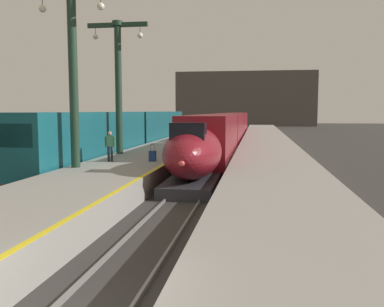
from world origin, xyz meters
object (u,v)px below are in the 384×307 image
passenger_near_edge (110,144)px  regional_train_adjacent (129,131)px  highspeed_train_main (228,129)px  rolling_suitcase (153,156)px  station_column_mid (73,60)px  station_column_far (118,74)px

passenger_near_edge → regional_train_adjacent: bearing=103.0°
highspeed_train_main → passenger_near_edge: bearing=-102.6°
highspeed_train_main → rolling_suitcase: size_ratio=57.44×
station_column_mid → rolling_suitcase: (3.23, 2.96, -5.00)m
highspeed_train_main → rolling_suitcase: bearing=-97.0°
station_column_mid → rolling_suitcase: station_column_mid is taller
station_column_mid → station_column_far: (0.00, 6.80, -0.09)m
station_column_far → passenger_near_edge: (0.90, -4.28, -4.23)m
passenger_near_edge → station_column_far: bearing=101.9°
regional_train_adjacent → station_column_far: size_ratio=4.25×
highspeed_train_main → regional_train_adjacent: (-8.10, -8.90, 0.17)m
passenger_near_edge → rolling_suitcase: bearing=10.8°
highspeed_train_main → passenger_near_edge: (-5.00, -22.38, 0.08)m
passenger_near_edge → rolling_suitcase: passenger_near_edge is taller
regional_train_adjacent → station_column_mid: 16.69m
regional_train_adjacent → passenger_near_edge: size_ratio=21.66×
rolling_suitcase → highspeed_train_main: bearing=83.0°
passenger_near_edge → rolling_suitcase: size_ratio=1.72×
passenger_near_edge → rolling_suitcase: (2.32, 0.44, -0.69)m
station_column_far → regional_train_adjacent: bearing=103.5°
highspeed_train_main → station_column_mid: (-5.90, -24.90, 4.40)m
station_column_mid → station_column_far: station_column_mid is taller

